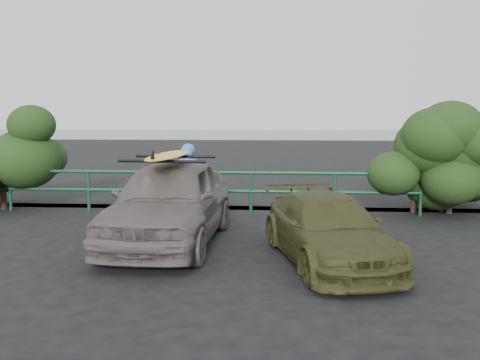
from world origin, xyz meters
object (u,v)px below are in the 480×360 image
object	(u,v)px
olive_vehicle	(328,230)
man	(187,182)
surfboard	(169,155)
guardrail	(210,192)
sedan	(170,202)

from	to	relation	value
olive_vehicle	man	xyz separation A→B (m)	(-2.89, 3.36, 0.33)
olive_vehicle	surfboard	distance (m)	3.24
guardrail	surfboard	distance (m)	3.22
guardrail	olive_vehicle	distance (m)	4.79
guardrail	surfboard	xyz separation A→B (m)	(-0.36, -2.99, 1.13)
sedan	man	size ratio (longest dim) A/B	2.63
guardrail	sedan	bearing A→B (deg)	-96.84
guardrail	sedan	xyz separation A→B (m)	(-0.36, -2.99, 0.26)
sedan	surfboard	distance (m)	0.87
olive_vehicle	surfboard	bearing A→B (deg)	145.17
guardrail	sedan	world-z (taller)	sedan
guardrail	sedan	distance (m)	3.02
guardrail	man	world-z (taller)	man
sedan	surfboard	size ratio (longest dim) A/B	1.77
man	olive_vehicle	bearing A→B (deg)	109.31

